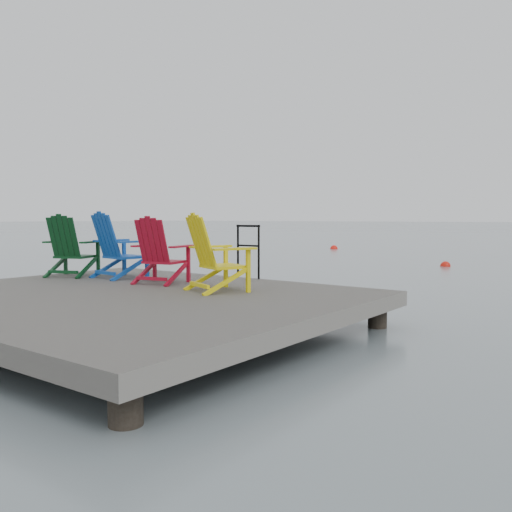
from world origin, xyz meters
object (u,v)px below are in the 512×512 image
Objects in this scene: chair_yellow at (215,253)px; buoy_b at (334,249)px; handrail at (248,246)px; chair_green at (70,246)px; chair_blue at (117,246)px; buoy_a at (445,266)px; chair_red at (159,251)px.

chair_yellow reaches higher than buoy_b.
chair_yellow is 19.37m from buoy_b.
chair_yellow is at bearing -68.32° from handrail.
chair_blue is (0.83, 0.34, 0.02)m from chair_green.
chair_green reaches higher than buoy_b.
handrail is 2.21m from chair_blue.
buoy_b reaches higher than buoy_a.
chair_yellow is at bearing -0.34° from chair_blue.
chair_red is 2.75× the size of buoy_b.
chair_blue is 1.04× the size of chair_yellow.
chair_blue is at bearing -1.03° from chair_green.
handrail is 0.83× the size of chair_blue.
handrail is 17.69m from buoy_b.
chair_yellow is at bearing -66.24° from buoy_b.
chair_red is 3.17× the size of buoy_a.
chair_yellow is 11.49m from buoy_a.
chair_green is 0.90m from chair_blue.
chair_green is 0.96× the size of chair_blue.
chair_blue is at bearing 161.44° from chair_red.
handrail is 1.54m from chair_red.
chair_green reaches higher than handrail.
chair_blue is at bearing -72.83° from buoy_b.
buoy_b is at bearing 113.16° from chair_blue.
handrail is 3.09m from chair_green.
chair_yellow is at bearing -87.81° from buoy_a.
chair_yellow is (1.27, -0.16, 0.02)m from chair_red.
buoy_a is at bearing 88.93° from handrail.
buoy_b is at bearing 81.45° from chair_green.
chair_red is 1.28m from chair_yellow.
chair_red is (1.97, 0.23, -0.02)m from chair_green.
chair_yellow reaches higher than handrail.
chair_yellow is (3.24, 0.07, 0.00)m from chair_green.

